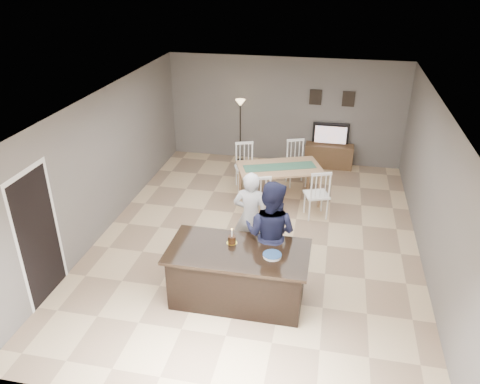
% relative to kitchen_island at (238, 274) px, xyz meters
% --- Properties ---
extents(floor, '(8.00, 8.00, 0.00)m').
position_rel_kitchen_island_xyz_m(floor, '(0.00, 1.80, -0.45)').
color(floor, beige).
rests_on(floor, ground).
extents(room_shell, '(8.00, 8.00, 8.00)m').
position_rel_kitchen_island_xyz_m(room_shell, '(0.00, 1.80, 1.22)').
color(room_shell, slate).
rests_on(room_shell, floor).
extents(kitchen_island, '(2.15, 1.10, 0.90)m').
position_rel_kitchen_island_xyz_m(kitchen_island, '(0.00, 0.00, 0.00)').
color(kitchen_island, black).
rests_on(kitchen_island, floor).
extents(tv_console, '(1.20, 0.40, 0.60)m').
position_rel_kitchen_island_xyz_m(tv_console, '(1.20, 5.57, -0.15)').
color(tv_console, brown).
rests_on(tv_console, floor).
extents(television, '(0.91, 0.12, 0.53)m').
position_rel_kitchen_island_xyz_m(television, '(1.20, 5.64, 0.41)').
color(television, black).
rests_on(television, tv_console).
extents(tv_screen_glow, '(0.78, 0.00, 0.78)m').
position_rel_kitchen_island_xyz_m(tv_screen_glow, '(1.20, 5.56, 0.42)').
color(tv_screen_glow, orange).
rests_on(tv_screen_glow, tv_console).
extents(picture_frames, '(1.10, 0.02, 0.38)m').
position_rel_kitchen_island_xyz_m(picture_frames, '(1.15, 5.78, 1.30)').
color(picture_frames, black).
rests_on(picture_frames, room_shell).
extents(doorway, '(0.00, 2.10, 2.65)m').
position_rel_kitchen_island_xyz_m(doorway, '(-2.99, -0.50, 0.80)').
color(doorway, black).
rests_on(doorway, floor).
extents(woman, '(0.62, 0.41, 1.67)m').
position_rel_kitchen_island_xyz_m(woman, '(-0.02, 1.16, 0.38)').
color(woman, silver).
rests_on(woman, floor).
extents(man, '(1.03, 0.88, 1.82)m').
position_rel_kitchen_island_xyz_m(man, '(0.41, 0.55, 0.46)').
color(man, '#191C38').
rests_on(man, floor).
extents(birthday_cake, '(0.17, 0.17, 0.26)m').
position_rel_kitchen_island_xyz_m(birthday_cake, '(-0.14, 0.18, 0.51)').
color(birthday_cake, yellow).
rests_on(birthday_cake, kitchen_island).
extents(plate_stack, '(0.28, 0.28, 0.04)m').
position_rel_kitchen_island_xyz_m(plate_stack, '(0.53, -0.06, 0.47)').
color(plate_stack, white).
rests_on(plate_stack, kitchen_island).
extents(dining_table, '(2.27, 2.45, 1.08)m').
position_rel_kitchen_island_xyz_m(dining_table, '(0.19, 3.41, 0.23)').
color(dining_table, '#9D7C55').
rests_on(dining_table, floor).
extents(floor_lamp, '(0.25, 0.25, 1.67)m').
position_rel_kitchen_island_xyz_m(floor_lamp, '(-1.09, 5.46, 0.84)').
color(floor_lamp, black).
rests_on(floor_lamp, floor).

